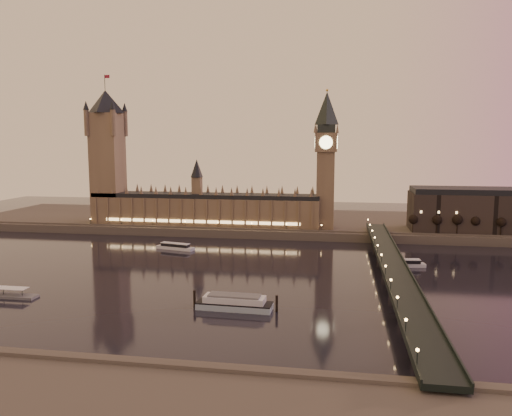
{
  "coord_description": "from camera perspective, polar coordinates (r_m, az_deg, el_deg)",
  "views": [
    {
      "loc": [
        63.56,
        -256.35,
        70.12
      ],
      "look_at": [
        15.25,
        35.0,
        31.9
      ],
      "focal_mm": 35.0,
      "sensor_mm": 36.0,
      "label": 1
    }
  ],
  "objects": [
    {
      "name": "victoria_tower",
      "position": [
        419.65,
        -16.63,
        6.48
      ],
      "size": [
        31.68,
        31.68,
        118.0
      ],
      "color": "brown",
      "rests_on": "ground"
    },
    {
      "name": "bare_tree_3",
      "position": [
        381.75,
        24.01,
        -1.35
      ],
      "size": [
        6.86,
        6.86,
        13.94
      ],
      "color": "black",
      "rests_on": "ground"
    },
    {
      "name": "far_embankment",
      "position": [
        427.98,
        4.8,
        -1.67
      ],
      "size": [
        560.0,
        130.0,
        6.0
      ],
      "primitive_type": "cube",
      "color": "#423D35",
      "rests_on": "ground"
    },
    {
      "name": "bare_tree_4",
      "position": [
        385.55,
        26.02,
        -1.38
      ],
      "size": [
        6.86,
        6.86,
        13.94
      ],
      "color": "black",
      "rests_on": "ground"
    },
    {
      "name": "cruise_boat_a",
      "position": [
        337.86,
        -9.22,
        -4.37
      ],
      "size": [
        27.55,
        12.17,
        4.31
      ],
      "rotation": [
        0.0,
        0.0,
        -0.24
      ],
      "color": "silver",
      "rests_on": "ground"
    },
    {
      "name": "westminster_bridge",
      "position": [
        265.85,
        15.29,
        -6.96
      ],
      "size": [
        13.2,
        260.0,
        15.3
      ],
      "color": "black",
      "rests_on": "ground"
    },
    {
      "name": "ground",
      "position": [
        273.27,
        -4.4,
        -7.52
      ],
      "size": [
        700.0,
        700.0,
        0.0
      ],
      "primitive_type": "plane",
      "color": "black",
      "rests_on": "ground"
    },
    {
      "name": "moored_barge",
      "position": [
        216.1,
        -2.48,
        -10.76
      ],
      "size": [
        37.28,
        10.19,
        6.84
      ],
      "rotation": [
        0.0,
        0.0,
        -0.04
      ],
      "color": "#97B1C0",
      "rests_on": "ground"
    },
    {
      "name": "palace_of_westminster",
      "position": [
        394.32,
        -5.9,
        0.28
      ],
      "size": [
        180.0,
        26.62,
        52.0
      ],
      "color": "brown",
      "rests_on": "ground"
    },
    {
      "name": "cruise_boat_b",
      "position": [
        300.02,
        16.57,
        -6.08
      ],
      "size": [
        24.18,
        9.04,
        4.36
      ],
      "rotation": [
        0.0,
        0.0,
        0.14
      ],
      "color": "silver",
      "rests_on": "ground"
    },
    {
      "name": "bare_tree_0",
      "position": [
        373.31,
        17.75,
        -1.25
      ],
      "size": [
        6.86,
        6.86,
        13.94
      ],
      "color": "black",
      "rests_on": "ground"
    },
    {
      "name": "big_ben",
      "position": [
        377.51,
        8.01,
        6.37
      ],
      "size": [
        17.68,
        17.68,
        104.0
      ],
      "color": "brown",
      "rests_on": "ground"
    },
    {
      "name": "bare_tree_1",
      "position": [
        375.62,
        19.86,
        -1.29
      ],
      "size": [
        6.86,
        6.86,
        13.94
      ],
      "color": "black",
      "rests_on": "ground"
    },
    {
      "name": "bare_tree_2",
      "position": [
        378.44,
        21.95,
        -1.32
      ],
      "size": [
        6.86,
        6.86,
        13.94
      ],
      "color": "black",
      "rests_on": "ground"
    }
  ]
}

